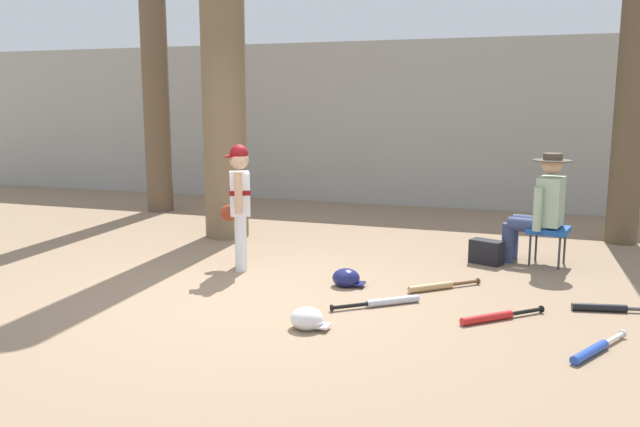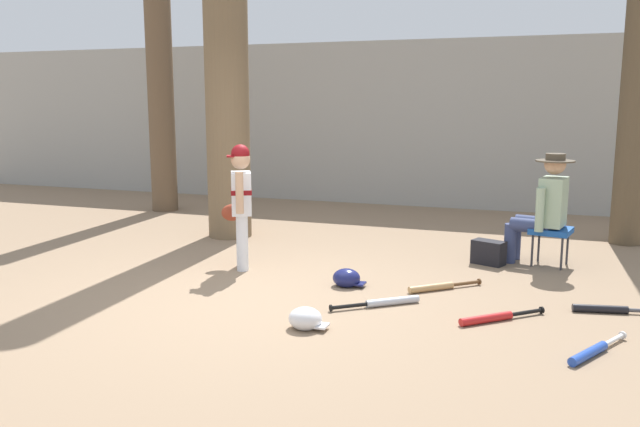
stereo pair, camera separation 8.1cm
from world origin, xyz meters
TOP-DOWN VIEW (x-y plane):
  - ground_plane at (0.00, 0.00)m, footprint 60.00×60.00m
  - concrete_back_wall at (0.00, 5.85)m, footprint 18.00×0.36m
  - tree_near_player at (-1.40, 2.44)m, footprint 0.75×0.75m
  - young_ballplayer at (-0.52, 0.99)m, footprint 0.48×0.54m
  - folding_stool at (2.54, 2.21)m, footprint 0.47×0.47m
  - seated_spectator at (2.45, 2.22)m, footprint 0.68×0.54m
  - handbag_beside_stool at (1.92, 2.03)m, footprint 0.38×0.29m
  - tree_far_left at (-3.34, 3.92)m, footprint 0.53×0.53m
  - bat_aluminum_silver at (1.23, 0.24)m, footprint 0.68×0.56m
  - bat_wood_tan at (1.57, 0.86)m, footprint 0.62×0.56m
  - bat_red_barrel at (2.14, 0.13)m, footprint 0.64×0.59m
  - bat_blue_youth at (2.85, -0.37)m, footprint 0.42×0.71m
  - bat_black_composite at (3.02, 0.67)m, footprint 0.74×0.21m
  - batting_helmet_navy at (0.73, 0.71)m, footprint 0.31×0.24m
  - batting_helmet_white at (0.78, -0.52)m, footprint 0.31×0.24m

SIDE VIEW (x-z plane):
  - ground_plane at x=0.00m, z-range 0.00..0.00m
  - bat_aluminum_silver at x=1.23m, z-range 0.00..0.07m
  - bat_wood_tan at x=1.57m, z-range 0.00..0.07m
  - bat_red_barrel at x=2.14m, z-range 0.00..0.07m
  - bat_black_composite at x=3.02m, z-range 0.00..0.07m
  - bat_blue_youth at x=2.85m, z-range 0.00..0.07m
  - batting_helmet_white at x=0.78m, z-range -0.01..0.17m
  - batting_helmet_navy at x=0.73m, z-range -0.01..0.17m
  - handbag_beside_stool at x=1.92m, z-range 0.00..0.26m
  - folding_stool at x=2.54m, z-range 0.16..0.57m
  - seated_spectator at x=2.45m, z-range 0.04..1.24m
  - young_ballplayer at x=-0.52m, z-range 0.09..1.40m
  - concrete_back_wall at x=0.00m, z-range 0.00..2.72m
  - tree_far_left at x=-3.34m, z-range -0.25..4.86m
  - tree_near_player at x=-1.40m, z-range -0.36..5.16m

